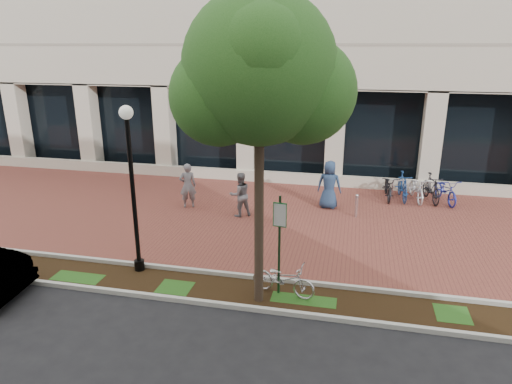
% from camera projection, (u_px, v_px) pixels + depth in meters
% --- Properties ---
extents(ground, '(120.00, 120.00, 0.00)m').
position_uv_depth(ground, '(269.00, 218.00, 16.53)').
color(ground, black).
rests_on(ground, ground).
extents(brick_plaza, '(40.00, 9.00, 0.01)m').
position_uv_depth(brick_plaza, '(269.00, 218.00, 16.53)').
color(brick_plaza, brown).
rests_on(brick_plaza, ground).
extents(planting_strip, '(40.00, 1.50, 0.01)m').
position_uv_depth(planting_strip, '(230.00, 291.00, 11.65)').
color(planting_strip, black).
rests_on(planting_strip, ground).
extents(curb_plaza_side, '(40.00, 0.12, 0.12)m').
position_uv_depth(curb_plaza_side, '(238.00, 275.00, 12.33)').
color(curb_plaza_side, '#AEAFA5').
rests_on(curb_plaza_side, ground).
extents(curb_street_side, '(40.00, 0.12, 0.12)m').
position_uv_depth(curb_street_side, '(222.00, 305.00, 10.94)').
color(curb_street_side, '#AEAFA5').
rests_on(curb_street_side, ground).
extents(parking_sign, '(0.34, 0.07, 2.61)m').
position_uv_depth(parking_sign, '(279.00, 234.00, 11.04)').
color(parking_sign, '#153A1D').
rests_on(parking_sign, ground).
extents(lamppost, '(0.36, 0.36, 4.57)m').
position_uv_depth(lamppost, '(132.00, 182.00, 11.97)').
color(lamppost, black).
rests_on(lamppost, ground).
extents(street_tree, '(3.94, 3.28, 7.18)m').
position_uv_depth(street_tree, '(262.00, 78.00, 9.62)').
color(street_tree, '#403224').
rests_on(street_tree, ground).
extents(locked_bicycle, '(1.76, 0.94, 0.88)m').
position_uv_depth(locked_bicycle, '(283.00, 279.00, 11.38)').
color(locked_bicycle, silver).
rests_on(locked_bicycle, ground).
extents(pedestrian_left, '(0.74, 0.62, 1.74)m').
position_uv_depth(pedestrian_left, '(188.00, 186.00, 17.41)').
color(pedestrian_left, slate).
rests_on(pedestrian_left, ground).
extents(pedestrian_mid, '(1.01, 0.96, 1.64)m').
position_uv_depth(pedestrian_mid, '(240.00, 195.00, 16.53)').
color(pedestrian_mid, slate).
rests_on(pedestrian_mid, ground).
extents(pedestrian_right, '(0.95, 0.65, 1.86)m').
position_uv_depth(pedestrian_right, '(329.00, 185.00, 17.31)').
color(pedestrian_right, navy).
rests_on(pedestrian_right, ground).
extents(bollard, '(0.12, 0.12, 0.88)m').
position_uv_depth(bollard, '(356.00, 205.00, 16.53)').
color(bollard, silver).
rests_on(bollard, ground).
extents(bike_rack_cluster, '(3.14, 2.02, 1.12)m').
position_uv_depth(bike_rack_cluster, '(417.00, 188.00, 18.27)').
color(bike_rack_cluster, black).
rests_on(bike_rack_cluster, ground).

